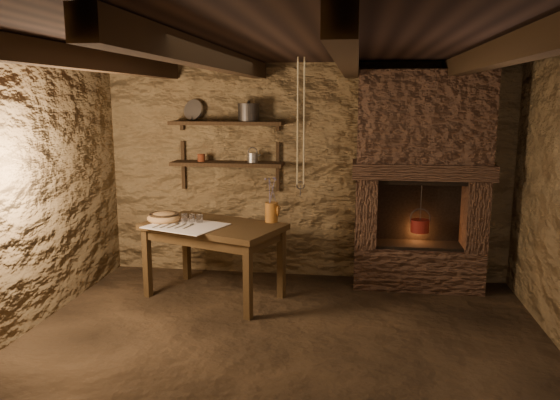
# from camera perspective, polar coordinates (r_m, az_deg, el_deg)

# --- Properties ---
(floor) EXTENTS (4.50, 4.50, 0.00)m
(floor) POSITION_cam_1_polar(r_m,az_deg,el_deg) (4.57, -0.02, -15.64)
(floor) COLOR black
(floor) RESTS_ON ground
(back_wall) EXTENTS (4.50, 0.04, 2.40)m
(back_wall) POSITION_cam_1_polar(r_m,az_deg,el_deg) (6.14, 2.60, 2.92)
(back_wall) COLOR brown
(back_wall) RESTS_ON floor
(front_wall) EXTENTS (4.50, 0.04, 2.40)m
(front_wall) POSITION_cam_1_polar(r_m,az_deg,el_deg) (2.29, -7.20, -10.47)
(front_wall) COLOR brown
(front_wall) RESTS_ON floor
(left_wall) EXTENTS (0.04, 4.00, 2.40)m
(left_wall) POSITION_cam_1_polar(r_m,az_deg,el_deg) (5.01, -26.43, 0.08)
(left_wall) COLOR brown
(left_wall) RESTS_ON floor
(ceiling) EXTENTS (4.50, 4.00, 0.04)m
(ceiling) POSITION_cam_1_polar(r_m,az_deg,el_deg) (4.11, -0.03, 15.92)
(ceiling) COLOR black
(ceiling) RESTS_ON back_wall
(beam_far_left) EXTENTS (0.14, 3.95, 0.16)m
(beam_far_left) POSITION_cam_1_polar(r_m,az_deg,el_deg) (4.56, -19.59, 13.67)
(beam_far_left) COLOR black
(beam_far_left) RESTS_ON ceiling
(beam_mid_left) EXTENTS (0.14, 3.95, 0.16)m
(beam_mid_left) POSITION_cam_1_polar(r_m,az_deg,el_deg) (4.21, -7.01, 14.50)
(beam_mid_left) COLOR black
(beam_mid_left) RESTS_ON ceiling
(beam_mid_right) EXTENTS (0.14, 3.95, 0.16)m
(beam_mid_right) POSITION_cam_1_polar(r_m,az_deg,el_deg) (4.07, 7.20, 14.63)
(beam_mid_right) COLOR black
(beam_mid_right) RESTS_ON ceiling
(beam_far_right) EXTENTS (0.14, 3.95, 0.16)m
(beam_far_right) POSITION_cam_1_polar(r_m,az_deg,el_deg) (4.17, 21.50, 13.90)
(beam_far_right) COLOR black
(beam_far_right) RESTS_ON ceiling
(shelf_lower) EXTENTS (1.25, 0.30, 0.04)m
(shelf_lower) POSITION_cam_1_polar(r_m,az_deg,el_deg) (6.11, -5.52, 3.79)
(shelf_lower) COLOR black
(shelf_lower) RESTS_ON back_wall
(shelf_upper) EXTENTS (1.25, 0.30, 0.04)m
(shelf_upper) POSITION_cam_1_polar(r_m,az_deg,el_deg) (6.07, -5.60, 8.02)
(shelf_upper) COLOR black
(shelf_upper) RESTS_ON back_wall
(hearth) EXTENTS (1.43, 0.51, 2.30)m
(hearth) POSITION_cam_1_polar(r_m,az_deg,el_deg) (5.92, 14.53, 2.57)
(hearth) COLOR #39251C
(hearth) RESTS_ON floor
(work_table) EXTENTS (1.54, 1.20, 0.77)m
(work_table) POSITION_cam_1_polar(r_m,az_deg,el_deg) (5.63, -6.92, -6.03)
(work_table) COLOR black
(work_table) RESTS_ON floor
(linen_cloth) EXTENTS (0.85, 0.77, 0.01)m
(linen_cloth) POSITION_cam_1_polar(r_m,az_deg,el_deg) (5.47, -9.80, -2.67)
(linen_cloth) COLOR silver
(linen_cloth) RESTS_ON work_table
(pewter_cutlery_row) EXTENTS (0.63, 0.42, 0.01)m
(pewter_cutlery_row) POSITION_cam_1_polar(r_m,az_deg,el_deg) (5.45, -9.87, -2.62)
(pewter_cutlery_row) COLOR gray
(pewter_cutlery_row) RESTS_ON linen_cloth
(drinking_glasses) EXTENTS (0.23, 0.07, 0.09)m
(drinking_glasses) POSITION_cam_1_polar(r_m,az_deg,el_deg) (5.58, -9.17, -1.87)
(drinking_glasses) COLOR silver
(drinking_glasses) RESTS_ON linen_cloth
(stoneware_jug) EXTENTS (0.16, 0.16, 0.46)m
(stoneware_jug) POSITION_cam_1_polar(r_m,az_deg,el_deg) (5.54, -0.87, -0.29)
(stoneware_jug) COLOR #9B5A1E
(stoneware_jug) RESTS_ON work_table
(wooden_bowl) EXTENTS (0.45, 0.45, 0.12)m
(wooden_bowl) POSITION_cam_1_polar(r_m,az_deg,el_deg) (5.70, -12.01, -1.84)
(wooden_bowl) COLOR #AA7D49
(wooden_bowl) RESTS_ON work_table
(iron_stockpot) EXTENTS (0.29, 0.29, 0.17)m
(iron_stockpot) POSITION_cam_1_polar(r_m,az_deg,el_deg) (6.01, -3.29, 9.04)
(iron_stockpot) COLOR #2E2B29
(iron_stockpot) RESTS_ON shelf_upper
(tin_pan) EXTENTS (0.26, 0.17, 0.23)m
(tin_pan) POSITION_cam_1_polar(r_m,az_deg,el_deg) (6.27, -9.03, 9.28)
(tin_pan) COLOR #A7A6A1
(tin_pan) RESTS_ON shelf_upper
(small_kettle) EXTENTS (0.17, 0.14, 0.16)m
(small_kettle) POSITION_cam_1_polar(r_m,az_deg,el_deg) (6.04, -2.87, 4.45)
(small_kettle) COLOR #A7A6A1
(small_kettle) RESTS_ON shelf_lower
(rusty_tin) EXTENTS (0.09, 0.09, 0.08)m
(rusty_tin) POSITION_cam_1_polar(r_m,az_deg,el_deg) (6.18, -8.22, 4.39)
(rusty_tin) COLOR #511F10
(rusty_tin) RESTS_ON shelf_lower
(red_pot) EXTENTS (0.24, 0.24, 0.54)m
(red_pot) POSITION_cam_1_polar(r_m,az_deg,el_deg) (5.96, 14.42, -2.53)
(red_pot) COLOR maroon
(red_pot) RESTS_ON hearth
(hanging_ropes) EXTENTS (0.08, 0.08, 1.20)m
(hanging_ropes) POSITION_cam_1_polar(r_m,az_deg,el_deg) (5.14, 2.19, 8.15)
(hanging_ropes) COLOR beige
(hanging_ropes) RESTS_ON ceiling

